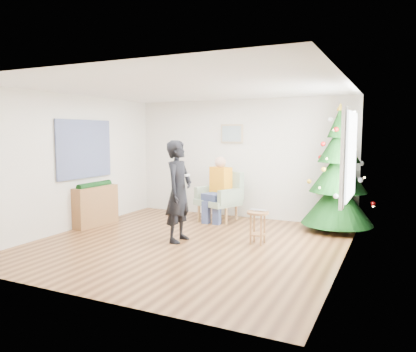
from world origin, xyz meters
The scene contains 19 objects.
floor centered at (0.00, 0.00, 0.00)m, with size 5.00×5.00×0.00m, color brown.
ceiling centered at (0.00, 0.00, 2.60)m, with size 5.00×5.00×0.00m, color white.
wall_back centered at (0.00, 2.50, 1.30)m, with size 5.00×5.00×0.00m, color silver.
wall_front centered at (0.00, -2.50, 1.30)m, with size 5.00×5.00×0.00m, color silver.
wall_left centered at (-2.50, 0.00, 1.30)m, with size 5.00×5.00×0.00m, color silver.
wall_right centered at (2.50, 0.00, 1.30)m, with size 5.00×5.00×0.00m, color silver.
window_panel centered at (2.47, 1.00, 1.50)m, with size 0.04×1.30×1.40m, color white.
curtains centered at (2.44, 1.00, 1.50)m, with size 0.05×1.75×1.50m.
christmas_tree centered at (2.14, 2.07, 1.09)m, with size 1.34×1.34×2.43m.
stool centered at (1.07, 0.50, 0.28)m, with size 0.37×0.37×0.55m.
laptop centered at (1.07, 0.50, 0.57)m, with size 0.30×0.20×0.02m, color silver.
armchair centered at (-0.24, 1.92, 0.39)m, with size 1.02×1.00×1.05m.
seated_person centered at (-0.27, 1.86, 0.71)m, with size 0.59×0.75×1.37m.
standing_man centered at (-0.21, 0.08, 0.87)m, with size 0.64×0.42×1.74m, color black.
game_controller centered at (-0.03, 0.05, 1.16)m, with size 0.04×0.13×0.04m, color white.
console centered at (-2.33, 0.40, 0.40)m, with size 0.30×1.00×0.80m, color brown.
garland centered at (-2.33, 0.40, 0.82)m, with size 0.14×0.14×0.90m, color black.
tapestry centered at (-2.46, 0.30, 1.55)m, with size 0.03×1.50×1.15m, color black.
framed_picture centered at (-0.20, 2.46, 1.85)m, with size 0.52×0.05×0.42m.
Camera 1 is at (3.18, -5.91, 1.86)m, focal length 35.00 mm.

